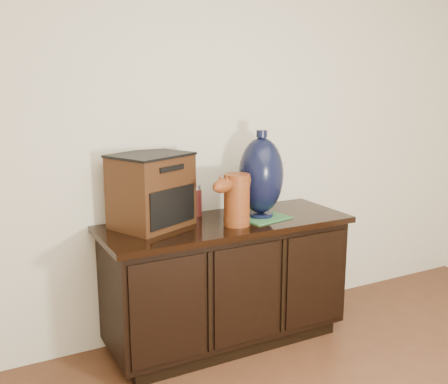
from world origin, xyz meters
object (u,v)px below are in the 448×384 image
sideboard (226,281)px  terracotta_vessel (237,197)px  lamp_base (261,176)px  spray_can (196,201)px  tv_radio (151,190)px

sideboard → terracotta_vessel: bearing=-81.4°
lamp_base → spray_can: bearing=146.5°
tv_radio → lamp_base: 0.65m
terracotta_vessel → tv_radio: size_ratio=0.80×
sideboard → lamp_base: (0.22, -0.02, 0.62)m
sideboard → terracotta_vessel: 0.54m
terracotta_vessel → tv_radio: 0.47m
sideboard → spray_can: spray_can is taller
sideboard → spray_can: size_ratio=7.73×
lamp_base → spray_can: lamp_base is taller
tv_radio → lamp_base: (0.63, -0.12, 0.05)m
sideboard → spray_can: (-0.10, 0.19, 0.46)m
terracotta_vessel → spray_can: bearing=86.4°
tv_radio → spray_can: (0.31, 0.09, -0.11)m
terracotta_vessel → spray_can: 0.32m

